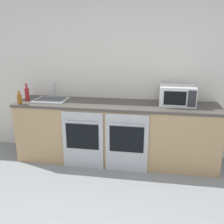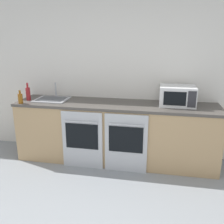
# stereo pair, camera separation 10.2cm
# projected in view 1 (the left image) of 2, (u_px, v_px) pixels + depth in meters

# --- Properties ---
(wall_back) EXTENTS (10.00, 0.06, 2.60)m
(wall_back) POSITION_uv_depth(u_px,v_px,m) (119.00, 76.00, 4.00)
(wall_back) COLOR silver
(wall_back) RESTS_ON ground_plane
(counter_back) EXTENTS (3.07, 0.68, 0.93)m
(counter_back) POSITION_uv_depth(u_px,v_px,m) (116.00, 132.00, 3.90)
(counter_back) COLOR tan
(counter_back) RESTS_ON ground_plane
(oven_left) EXTENTS (0.61, 0.06, 0.87)m
(oven_left) POSITION_uv_depth(u_px,v_px,m) (83.00, 140.00, 3.65)
(oven_left) COLOR #B7BABF
(oven_left) RESTS_ON ground_plane
(oven_right) EXTENTS (0.61, 0.06, 0.87)m
(oven_right) POSITION_uv_depth(u_px,v_px,m) (127.00, 143.00, 3.55)
(oven_right) COLOR #B7BABF
(oven_right) RESTS_ON ground_plane
(microwave) EXTENTS (0.51, 0.39, 0.28)m
(microwave) POSITION_uv_depth(u_px,v_px,m) (177.00, 95.00, 3.65)
(microwave) COLOR silver
(microwave) RESTS_ON counter_back
(bottle_amber) EXTENTS (0.07, 0.07, 0.20)m
(bottle_amber) POSITION_uv_depth(u_px,v_px,m) (19.00, 99.00, 3.71)
(bottle_amber) COLOR #8C5114
(bottle_amber) RESTS_ON counter_back
(bottle_red) EXTENTS (0.07, 0.07, 0.28)m
(bottle_red) POSITION_uv_depth(u_px,v_px,m) (27.00, 94.00, 3.90)
(bottle_red) COLOR maroon
(bottle_red) RESTS_ON counter_back
(sink) EXTENTS (0.51, 0.43, 0.25)m
(sink) POSITION_uv_depth(u_px,v_px,m) (51.00, 99.00, 3.95)
(sink) COLOR #A8AAAF
(sink) RESTS_ON counter_back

